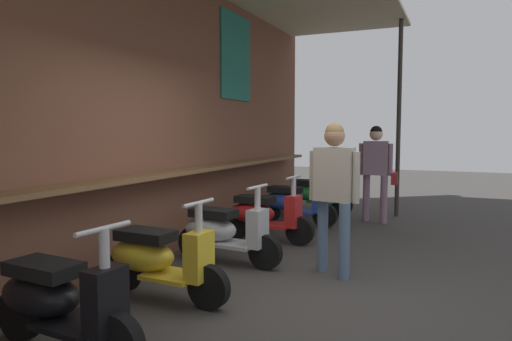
{
  "coord_description": "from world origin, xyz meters",
  "views": [
    {
      "loc": [
        -4.19,
        -1.51,
        1.58
      ],
      "look_at": [
        1.31,
        0.92,
        1.07
      ],
      "focal_mm": 32.59,
      "sensor_mm": 36.0,
      "label": 1
    }
  ],
  "objects_px": {
    "scooter_silver": "(222,231)",
    "scooter_red": "(262,214)",
    "scooter_blue": "(292,202)",
    "scooter_black": "(56,300)",
    "shopper_browsing": "(334,182)",
    "scooter_yellow": "(156,259)",
    "shopper_with_handbag": "(376,164)",
    "scooter_green": "(312,194)"
  },
  "relations": [
    {
      "from": "scooter_black",
      "to": "scooter_yellow",
      "type": "xyz_separation_m",
      "value": [
        1.18,
        0.0,
        0.0
      ]
    },
    {
      "from": "scooter_black",
      "to": "shopper_with_handbag",
      "type": "distance_m",
      "value": 6.02
    },
    {
      "from": "shopper_with_handbag",
      "to": "scooter_blue",
      "type": "bearing_deg",
      "value": 119.28
    },
    {
      "from": "scooter_yellow",
      "to": "scooter_silver",
      "type": "xyz_separation_m",
      "value": [
        1.32,
        -0.0,
        0.0
      ]
    },
    {
      "from": "scooter_black",
      "to": "scooter_yellow",
      "type": "distance_m",
      "value": 1.18
    },
    {
      "from": "shopper_with_handbag",
      "to": "scooter_red",
      "type": "bearing_deg",
      "value": 144.41
    },
    {
      "from": "scooter_green",
      "to": "shopper_with_handbag",
      "type": "xyz_separation_m",
      "value": [
        -0.35,
        -1.26,
        0.64
      ]
    },
    {
      "from": "scooter_black",
      "to": "scooter_blue",
      "type": "relative_size",
      "value": 1.0
    },
    {
      "from": "shopper_browsing",
      "to": "scooter_yellow",
      "type": "bearing_deg",
      "value": -37.41
    },
    {
      "from": "scooter_red",
      "to": "scooter_blue",
      "type": "distance_m",
      "value": 1.26
    },
    {
      "from": "scooter_red",
      "to": "scooter_blue",
      "type": "bearing_deg",
      "value": 93.17
    },
    {
      "from": "shopper_browsing",
      "to": "scooter_silver",
      "type": "bearing_deg",
      "value": -80.24
    },
    {
      "from": "scooter_red",
      "to": "shopper_with_handbag",
      "type": "relative_size",
      "value": 0.84
    },
    {
      "from": "scooter_silver",
      "to": "shopper_with_handbag",
      "type": "xyz_separation_m",
      "value": [
        3.36,
        -1.26,
        0.64
      ]
    },
    {
      "from": "scooter_silver",
      "to": "scooter_green",
      "type": "height_order",
      "value": "same"
    },
    {
      "from": "scooter_silver",
      "to": "shopper_with_handbag",
      "type": "distance_m",
      "value": 3.64
    },
    {
      "from": "scooter_black",
      "to": "scooter_silver",
      "type": "height_order",
      "value": "same"
    },
    {
      "from": "scooter_black",
      "to": "scooter_green",
      "type": "xyz_separation_m",
      "value": [
        6.2,
        0.0,
        0.0
      ]
    },
    {
      "from": "scooter_black",
      "to": "shopper_with_handbag",
      "type": "bearing_deg",
      "value": 82.15
    },
    {
      "from": "scooter_yellow",
      "to": "scooter_red",
      "type": "bearing_deg",
      "value": 92.83
    },
    {
      "from": "scooter_silver",
      "to": "shopper_with_handbag",
      "type": "height_order",
      "value": "shopper_with_handbag"
    },
    {
      "from": "scooter_green",
      "to": "scooter_silver",
      "type": "bearing_deg",
      "value": -90.33
    },
    {
      "from": "scooter_silver",
      "to": "scooter_blue",
      "type": "xyz_separation_m",
      "value": [
        2.5,
        0.0,
        0.0
      ]
    },
    {
      "from": "scooter_yellow",
      "to": "scooter_silver",
      "type": "bearing_deg",
      "value": 92.83
    },
    {
      "from": "scooter_black",
      "to": "scooter_red",
      "type": "relative_size",
      "value": 1.0
    },
    {
      "from": "scooter_yellow",
      "to": "scooter_black",
      "type": "bearing_deg",
      "value": -87.17
    },
    {
      "from": "scooter_blue",
      "to": "scooter_red",
      "type": "bearing_deg",
      "value": -89.69
    },
    {
      "from": "scooter_black",
      "to": "scooter_blue",
      "type": "height_order",
      "value": "same"
    },
    {
      "from": "scooter_red",
      "to": "scooter_green",
      "type": "height_order",
      "value": "same"
    },
    {
      "from": "scooter_black",
      "to": "shopper_browsing",
      "type": "height_order",
      "value": "shopper_browsing"
    },
    {
      "from": "scooter_green",
      "to": "shopper_with_handbag",
      "type": "height_order",
      "value": "shopper_with_handbag"
    },
    {
      "from": "scooter_red",
      "to": "scooter_blue",
      "type": "height_order",
      "value": "same"
    },
    {
      "from": "scooter_yellow",
      "to": "shopper_with_handbag",
      "type": "xyz_separation_m",
      "value": [
        4.67,
        -1.26,
        0.64
      ]
    },
    {
      "from": "scooter_silver",
      "to": "scooter_red",
      "type": "bearing_deg",
      "value": 94.12
    },
    {
      "from": "scooter_yellow",
      "to": "scooter_green",
      "type": "relative_size",
      "value": 1.0
    },
    {
      "from": "scooter_red",
      "to": "shopper_with_handbag",
      "type": "bearing_deg",
      "value": 62.51
    },
    {
      "from": "scooter_red",
      "to": "scooter_green",
      "type": "bearing_deg",
      "value": 93.17
    },
    {
      "from": "scooter_blue",
      "to": "shopper_with_handbag",
      "type": "relative_size",
      "value": 0.83
    },
    {
      "from": "scooter_green",
      "to": "shopper_browsing",
      "type": "height_order",
      "value": "shopper_browsing"
    },
    {
      "from": "scooter_blue",
      "to": "scooter_green",
      "type": "distance_m",
      "value": 1.2
    },
    {
      "from": "scooter_black",
      "to": "shopper_with_handbag",
      "type": "xyz_separation_m",
      "value": [
        5.85,
        -1.26,
        0.64
      ]
    },
    {
      "from": "scooter_black",
      "to": "shopper_browsing",
      "type": "xyz_separation_m",
      "value": [
        2.58,
        -1.34,
        0.64
      ]
    }
  ]
}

